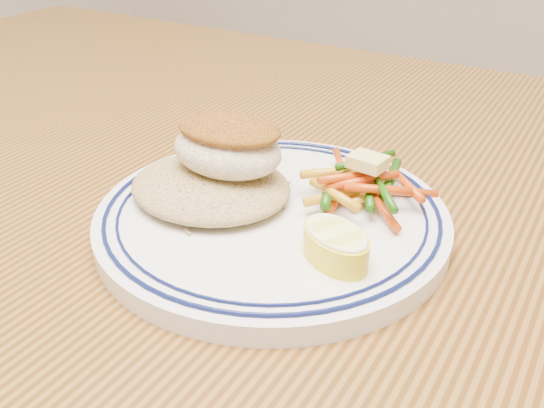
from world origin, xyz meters
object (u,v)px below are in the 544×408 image
at_px(dining_table, 284,307).
at_px(vegetable_pile, 361,186).
at_px(rice_pilaf, 210,183).
at_px(lemon_wedge, 336,243).
at_px(plate, 272,217).
at_px(fish_fillet, 228,145).

xyz_separation_m(dining_table, vegetable_pile, (0.06, 0.01, 0.12)).
relative_size(rice_pilaf, lemon_wedge, 1.84).
relative_size(plate, rice_pilaf, 2.07).
relative_size(plate, lemon_wedge, 3.81).
bearing_deg(plate, dining_table, 100.94).
bearing_deg(plate, rice_pilaf, -172.67).
distance_m(rice_pilaf, fish_fillet, 0.03).
distance_m(dining_table, lemon_wedge, 0.16).
xyz_separation_m(plate, rice_pilaf, (-0.05, -0.01, 0.02)).
height_order(fish_fillet, vegetable_pile, fish_fillet).
distance_m(rice_pilaf, lemon_wedge, 0.12).
bearing_deg(fish_fillet, lemon_wedge, -20.47).
bearing_deg(dining_table, fish_fillet, -147.74).
height_order(rice_pilaf, vegetable_pile, vegetable_pile).
xyz_separation_m(plate, lemon_wedge, (0.07, -0.03, 0.02)).
height_order(plate, vegetable_pile, vegetable_pile).
bearing_deg(plate, lemon_wedge, -26.47).
bearing_deg(lemon_wedge, fish_fillet, 159.53).
height_order(fish_fillet, lemon_wedge, fish_fillet).
bearing_deg(rice_pilaf, plate, 7.33).
relative_size(plate, fish_fillet, 2.89).
bearing_deg(plate, vegetable_pile, 42.11).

